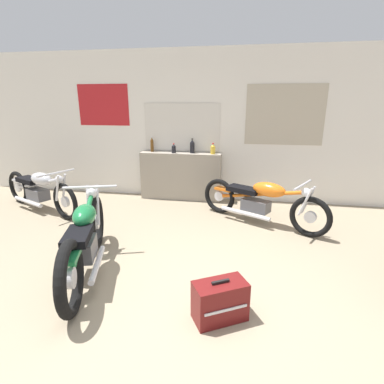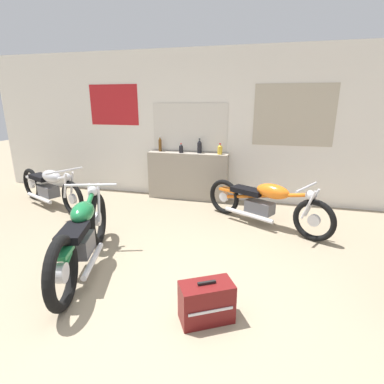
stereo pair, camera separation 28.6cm
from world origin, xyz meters
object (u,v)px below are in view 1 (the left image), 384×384
Objects in this scene: bottle_center at (192,147)px; motorcycle_green at (85,239)px; hard_case_darkred at (220,301)px; bottle_leftmost at (152,145)px; motorcycle_silver at (39,189)px; bottle_right_center at (213,149)px; bottle_left_center at (174,149)px; motorcycle_orange at (260,200)px.

motorcycle_green is at bearing -103.38° from bottle_center.
bottle_center is 0.53× the size of hard_case_darkred.
bottle_center is at bearing -1.27° from bottle_leftmost.
motorcycle_silver is (-1.72, -1.16, -0.66)m from bottle_leftmost.
hard_case_darkred is at bearing -82.23° from bottle_right_center.
bottle_right_center is 0.39× the size of hard_case_darkred.
bottle_left_center is 0.75m from bottle_right_center.
motorcycle_silver is 3.74× the size of hard_case_darkred.
motorcycle_silver is at bearing -178.65° from motorcycle_orange.
motorcycle_silver is (-3.79, -0.09, 0.01)m from motorcycle_orange.
bottle_leftmost is at bearing 178.73° from bottle_center.
hard_case_darkred is at bearing -100.31° from motorcycle_orange.
motorcycle_orange is 0.98× the size of motorcycle_silver.
motorcycle_green reaches higher than hard_case_darkred.
motorcycle_green is at bearing -110.95° from bottle_right_center.
bottle_leftmost is 3.85m from hard_case_darkred.
motorcycle_orange is (2.07, -1.07, -0.67)m from bottle_leftmost.
bottle_left_center is at bearing 110.01° from hard_case_darkred.
bottle_leftmost is 0.16× the size of motorcycle_orange.
bottle_right_center is 3.18m from motorcycle_silver.
hard_case_darkred is at bearing -63.87° from bottle_leftmost.
motorcycle_orange is at bearing 42.90° from motorcycle_green.
bottle_right_center is 3.44m from hard_case_darkred.
bottle_leftmost is 0.16× the size of motorcycle_silver.
bottle_left_center is 2.89m from motorcycle_green.
hard_case_darkred is at bearing -75.75° from bottle_center.
motorcycle_orange reaches higher than hard_case_darkred.
bottle_center is (0.80, -0.02, -0.01)m from bottle_leftmost.
motorcycle_orange is 2.34m from hard_case_darkred.
bottle_left_center is 2.00m from motorcycle_orange.
motorcycle_silver reaches higher than hard_case_darkred.
motorcycle_orange is (1.95, 1.81, -0.03)m from motorcycle_green.
motorcycle_green is 2.52m from motorcycle_silver.
motorcycle_silver is at bearing -159.32° from bottle_right_center.
motorcycle_orange is (1.27, -1.05, -0.65)m from bottle_center.
motorcycle_silver is (-2.17, -1.09, -0.60)m from bottle_left_center.
hard_case_darkred is at bearing -69.99° from bottle_left_center.
bottle_leftmost is at bearing 177.19° from bottle_right_center.
bottle_leftmost is 0.59× the size of hard_case_darkred.
bottle_right_center is 1.47m from motorcycle_orange.
bottle_center reaches higher than bottle_left_center.
bottle_center is 0.14× the size of motorcycle_green.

